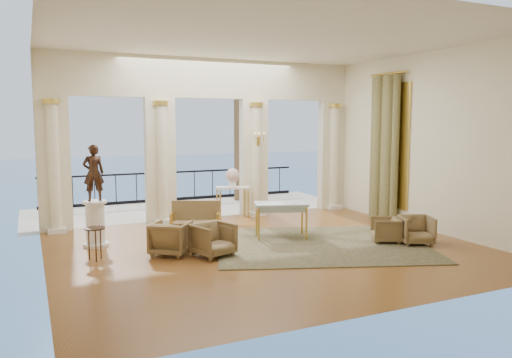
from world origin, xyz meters
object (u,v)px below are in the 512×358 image
armchair_a (213,238)px  pedestal (95,224)px  armchair_d (171,236)px  game_table (281,206)px  statue (93,173)px  console_table (233,192)px  side_table (95,232)px  armchair_b (416,229)px  armchair_c (386,229)px  settee (196,218)px

armchair_a → pedestal: bearing=120.5°
armchair_d → pedestal: (-1.33, 1.38, 0.11)m
game_table → statue: bearing=-174.1°
pedestal → statue: 1.15m
console_table → statue: bearing=-133.9°
console_table → side_table: bearing=-122.2°
armchair_b → console_table: size_ratio=0.69×
armchair_c → game_table: 2.46m
game_table → pedestal: (-4.11, 1.00, -0.27)m
side_table → game_table: bearing=2.5°
armchair_b → console_table: (-2.63, 4.57, 0.40)m
armchair_d → game_table: game_table is taller
console_table → game_table: bearing=-64.9°
settee → side_table: (-2.57, -1.51, 0.17)m
settee → console_table: console_table is taller
settee → pedestal: 2.44m
armchair_b → pedestal: bearing=-179.8°
statue → side_table: size_ratio=1.87×
statue → armchair_b: bearing=156.4°
statue → console_table: 4.44m
side_table → armchair_c: bearing=-10.8°
armchair_d → pedestal: 1.92m
armchair_a → pedestal: (-2.10, 1.85, 0.12)m
pedestal → side_table: (-0.15, -1.19, 0.08)m
armchair_b → side_table: armchair_b is taller
armchair_a → settee: 2.19m
game_table → console_table: console_table is taller
armchair_b → side_table: (-6.77, 1.63, 0.22)m
statue → side_table: 1.61m
armchair_c → statue: statue is taller
armchair_a → armchair_b: bearing=-30.2°
armchair_a → pedestal: 2.80m
armchair_b → armchair_c: 0.67m
armchair_c → game_table: game_table is taller
game_table → armchair_a: bearing=-137.6°
game_table → statue: (-4.11, 1.00, 0.89)m
settee → statue: statue is taller
settee → side_table: settee is taller
settee → console_table: 2.15m
armchair_b → statue: bearing=-179.8°
armchair_c → game_table: bearing=-96.7°
armchair_a → console_table: (1.88, 3.60, 0.38)m
settee → console_table: size_ratio=1.28×
armchair_c → armchair_a: bearing=-69.5°
armchair_d → settee: 2.01m
armchair_b → armchair_a: bearing=-168.8°
statue → settee: bearing=-173.1°
armchair_b → game_table: game_table is taller
armchair_d → game_table: bearing=-135.6°
armchair_c → side_table: side_table is taller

